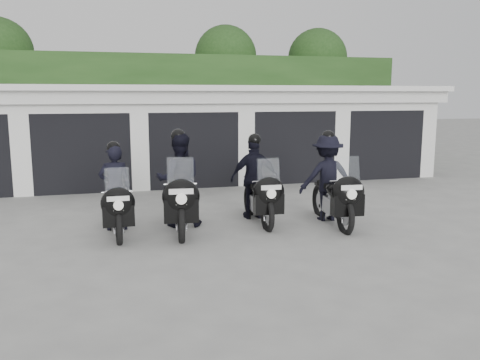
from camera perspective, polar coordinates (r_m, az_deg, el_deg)
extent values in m
plane|color=gray|center=(9.70, 0.65, -6.59)|extent=(80.00, 80.00, 0.00)
cube|color=silver|center=(17.70, -6.88, 5.30)|extent=(16.00, 6.00, 2.80)
cube|color=silver|center=(17.45, -6.89, 10.10)|extent=(16.40, 6.80, 0.16)
cube|color=silver|center=(14.44, -5.08, 9.34)|extent=(16.40, 0.12, 0.40)
cube|color=black|center=(14.89, -5.10, -0.44)|extent=(16.00, 0.06, 0.24)
cube|color=silver|center=(14.83, -23.32, 3.76)|extent=(0.50, 0.50, 2.80)
cube|color=black|center=(15.76, -17.13, 3.32)|extent=(2.60, 2.60, 2.20)
cube|color=silver|center=(14.63, -17.53, 8.35)|extent=(2.60, 0.50, 0.60)
cube|color=silver|center=(14.71, -11.26, 4.32)|extent=(0.50, 0.50, 2.80)
cube|color=black|center=(15.95, -5.92, 3.77)|extent=(2.60, 2.60, 2.20)
cube|color=silver|center=(14.84, -5.35, 8.76)|extent=(2.60, 0.50, 0.60)
cube|color=silver|center=(15.23, 0.49, 4.68)|extent=(0.50, 0.50, 2.80)
cube|color=black|center=(16.73, 4.64, 4.06)|extent=(2.60, 2.60, 2.20)
cube|color=silver|center=(15.67, 6.02, 8.79)|extent=(2.60, 0.50, 0.60)
cube|color=silver|center=(16.34, 11.05, 4.84)|extent=(0.50, 0.50, 2.80)
cube|color=black|center=(18.01, 13.99, 4.20)|extent=(2.60, 2.60, 2.20)
cube|color=silver|center=(17.03, 15.91, 8.54)|extent=(2.60, 0.50, 0.60)
cube|color=silver|center=(17.92, 20.02, 4.84)|extent=(0.50, 0.50, 2.80)
cube|color=#1B3814|center=(21.62, -8.48, 8.02)|extent=(20.00, 2.00, 4.30)
cylinder|color=black|center=(23.33, -25.06, 6.11)|extent=(0.24, 0.24, 3.30)
sphere|color=#1B3814|center=(23.69, -1.63, 13.69)|extent=(2.80, 2.80, 2.80)
cylinder|color=black|center=(23.65, -1.60, 7.03)|extent=(0.24, 0.24, 3.30)
sphere|color=#1B3814|center=(25.12, 8.68, 13.36)|extent=(2.80, 2.80, 2.80)
cylinder|color=black|center=(25.09, 8.52, 7.08)|extent=(0.24, 0.24, 3.30)
torus|color=black|center=(9.61, -13.46, -5.15)|extent=(0.12, 0.72, 0.71)
torus|color=black|center=(10.98, -13.85, -3.33)|extent=(0.12, 0.72, 0.71)
cube|color=#B4B4BA|center=(10.30, -13.69, -3.78)|extent=(0.27, 0.54, 0.31)
cube|color=black|center=(10.31, -13.65, -4.65)|extent=(0.10, 1.27, 0.06)
ellipsoid|color=black|center=(10.06, -13.72, -2.15)|extent=(0.33, 0.57, 0.28)
cube|color=black|center=(10.47, -13.83, -1.59)|extent=(0.27, 0.54, 0.10)
ellipsoid|color=black|center=(9.43, -13.55, -2.56)|extent=(0.62, 0.34, 0.59)
cube|color=black|center=(9.48, -13.49, -3.89)|extent=(0.57, 0.23, 0.39)
cube|color=#B2BFC6|center=(9.38, -13.65, -0.18)|extent=(0.43, 0.12, 0.50)
cylinder|color=silver|center=(9.59, -13.65, -1.29)|extent=(0.55, 0.04, 0.03)
cube|color=silver|center=(9.24, -13.52, -2.06)|extent=(0.39, 0.02, 0.09)
cube|color=silver|center=(9.31, -13.49, -3.09)|extent=(0.18, 0.02, 0.10)
imported|color=black|center=(10.47, -13.87, -0.85)|extent=(0.63, 0.42, 1.72)
sphere|color=black|center=(10.35, -14.05, 3.54)|extent=(0.26, 0.26, 0.26)
torus|color=black|center=(9.54, -6.60, -4.81)|extent=(0.21, 0.81, 0.80)
torus|color=black|center=(11.09, -6.87, -2.79)|extent=(0.21, 0.81, 0.80)
cube|color=#B4B4BA|center=(10.32, -6.76, -3.28)|extent=(0.35, 0.63, 0.35)
cube|color=black|center=(10.34, -6.74, -4.26)|extent=(0.25, 1.43, 0.07)
ellipsoid|color=black|center=(10.06, -6.77, -1.44)|extent=(0.43, 0.67, 0.32)
cube|color=black|center=(10.52, -6.85, -0.84)|extent=(0.35, 0.63, 0.11)
ellipsoid|color=black|center=(9.34, -6.64, -1.88)|extent=(0.73, 0.44, 0.66)
cube|color=black|center=(9.40, -6.61, -3.39)|extent=(0.66, 0.32, 0.44)
cube|color=#B2BFC6|center=(9.30, -6.70, 0.82)|extent=(0.50, 0.18, 0.56)
cylinder|color=silver|center=(9.52, -6.71, -0.45)|extent=(0.62, 0.10, 0.03)
cube|color=silver|center=(9.14, -6.62, -1.30)|extent=(0.44, 0.07, 0.10)
cube|color=silver|center=(9.21, -6.60, -2.47)|extent=(0.20, 0.04, 0.11)
imported|color=black|center=(10.51, -6.87, 0.00)|extent=(1.02, 0.84, 1.93)
sphere|color=black|center=(10.40, -6.97, 4.91)|extent=(0.30, 0.30, 0.30)
torus|color=black|center=(10.24, 3.09, -3.91)|extent=(0.14, 0.75, 0.74)
torus|color=black|center=(11.63, 1.07, -2.27)|extent=(0.14, 0.75, 0.74)
cube|color=#B4B4BA|center=(10.94, 1.99, -2.65)|extent=(0.28, 0.57, 0.33)
cube|color=black|center=(10.95, 2.02, -3.50)|extent=(0.13, 1.33, 0.06)
ellipsoid|color=black|center=(10.70, 2.24, -1.02)|extent=(0.35, 0.60, 0.29)
cube|color=black|center=(11.12, 1.65, -0.51)|extent=(0.28, 0.57, 0.10)
ellipsoid|color=black|center=(10.07, 3.25, -1.36)|extent=(0.65, 0.36, 0.61)
cube|color=black|center=(10.11, 3.23, -2.66)|extent=(0.60, 0.25, 0.41)
cube|color=#B2BFC6|center=(10.02, 3.22, 0.97)|extent=(0.45, 0.13, 0.52)
cylinder|color=silver|center=(10.22, 2.94, -0.14)|extent=(0.57, 0.05, 0.03)
cube|color=silver|center=(9.88, 3.54, -0.85)|extent=(0.41, 0.03, 0.09)
cube|color=silver|center=(9.94, 3.48, -1.86)|extent=(0.18, 0.02, 0.10)
imported|color=black|center=(11.11, 1.62, 0.22)|extent=(1.07, 0.63, 1.79)
sphere|color=black|center=(11.01, 1.64, 4.53)|extent=(0.28, 0.28, 0.28)
torus|color=black|center=(10.23, 11.74, -4.03)|extent=(0.18, 0.78, 0.78)
torus|color=black|center=(11.63, 8.92, -2.31)|extent=(0.18, 0.78, 0.78)
cube|color=#B4B4BA|center=(10.93, 10.21, -2.71)|extent=(0.32, 0.61, 0.34)
cube|color=black|center=(10.95, 10.22, -3.60)|extent=(0.20, 1.39, 0.06)
ellipsoid|color=black|center=(10.70, 10.61, -1.02)|extent=(0.39, 0.64, 0.31)
cube|color=black|center=(11.11, 9.77, -0.48)|extent=(0.32, 0.61, 0.11)
ellipsoid|color=black|center=(10.05, 12.02, -1.37)|extent=(0.70, 0.41, 0.64)
cube|color=black|center=(10.10, 11.97, -2.73)|extent=(0.63, 0.28, 0.43)
cube|color=#B2BFC6|center=(10.01, 12.04, 1.06)|extent=(0.48, 0.16, 0.54)
cylinder|color=silver|center=(10.21, 11.61, -0.09)|extent=(0.60, 0.08, 0.03)
cube|color=silver|center=(9.87, 12.44, -0.84)|extent=(0.43, 0.05, 0.10)
cube|color=silver|center=(9.93, 12.33, -1.89)|extent=(0.19, 0.03, 0.11)
imported|color=black|center=(11.11, 9.75, 0.28)|extent=(1.25, 0.72, 1.87)
sphere|color=black|center=(11.00, 9.88, 4.78)|extent=(0.29, 0.29, 0.29)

